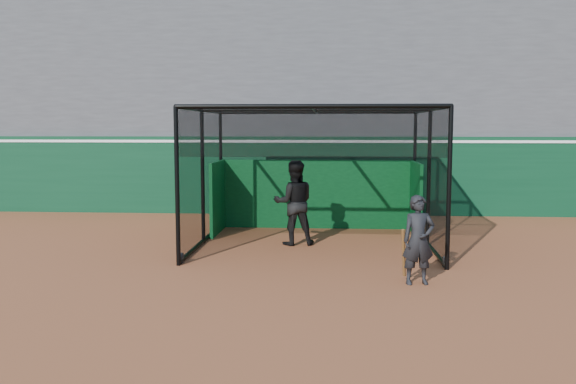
{
  "coord_description": "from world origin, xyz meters",
  "views": [
    {
      "loc": [
        1.47,
        -11.09,
        2.8
      ],
      "look_at": [
        0.56,
        2.0,
        1.4
      ],
      "focal_mm": 38.0,
      "sensor_mm": 36.0,
      "label": 1
    }
  ],
  "objects": [
    {
      "name": "grandstand",
      "position": [
        0.0,
        12.27,
        4.48
      ],
      "size": [
        50.0,
        7.85,
        8.95
      ],
      "color": "#4C4C4F",
      "rests_on": "ground"
    },
    {
      "name": "on_deck_player",
      "position": [
        3.05,
        -0.27,
        0.8
      ],
      "size": [
        0.65,
        0.48,
        1.6
      ],
      "color": "black",
      "rests_on": "ground"
    },
    {
      "name": "batter",
      "position": [
        0.62,
        3.26,
        1.01
      ],
      "size": [
        1.1,
        0.92,
        2.02
      ],
      "primitive_type": "imported",
      "rotation": [
        0.0,
        0.0,
        3.31
      ],
      "color": "black",
      "rests_on": "ground"
    },
    {
      "name": "outfield_wall",
      "position": [
        0.0,
        8.5,
        1.29
      ],
      "size": [
        50.0,
        0.5,
        2.5
      ],
      "color": "#09361D",
      "rests_on": "ground"
    },
    {
      "name": "batting_cage",
      "position": [
        1.1,
        3.36,
        1.6
      ],
      "size": [
        5.47,
        5.01,
        3.21
      ],
      "color": "black",
      "rests_on": "ground"
    },
    {
      "name": "ground",
      "position": [
        0.0,
        0.0,
        0.0
      ],
      "size": [
        120.0,
        120.0,
        0.0
      ],
      "primitive_type": "plane",
      "color": "brown",
      "rests_on": "ground"
    }
  ]
}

